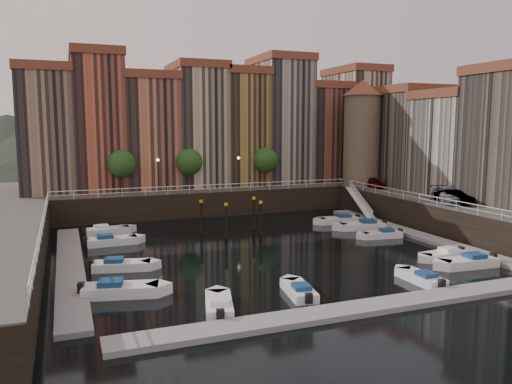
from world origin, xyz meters
name	(u,v)px	position (x,y,z in m)	size (l,w,h in m)	color
ground	(259,247)	(0.00, 0.00, 0.00)	(200.00, 200.00, 0.00)	black
quay_far	(191,194)	(0.00, 26.00, 1.50)	(80.00, 20.00, 3.00)	black
quay_right	(509,215)	(28.00, -2.00, 1.50)	(20.00, 36.00, 3.00)	black
dock_left	(70,266)	(-16.20, -1.00, 0.17)	(2.00, 28.00, 0.35)	gray
dock_right	(412,233)	(16.20, -1.00, 0.17)	(2.00, 28.00, 0.35)	gray
dock_near	(364,308)	(0.00, -17.00, 0.17)	(30.00, 2.00, 0.35)	gray
mountains	(128,136)	(1.72, 110.00, 7.92)	(145.00, 100.00, 18.00)	#2D382D
far_terrace	(218,126)	(3.31, 23.50, 10.95)	(48.70, 10.30, 17.50)	#93725D
right_terrace	(462,138)	(26.50, 3.80, 9.56)	(9.30, 24.30, 14.00)	#685B4E
corner_tower	(362,132)	(20.00, 14.50, 10.19)	(5.20, 5.20, 13.80)	#6B5B4C
promenade_trees	(195,162)	(-1.33, 18.20, 6.58)	(21.20, 3.20, 5.20)	black
street_lamps	(199,168)	(-1.00, 17.20, 5.90)	(10.36, 0.36, 4.18)	black
railings	(241,199)	(0.00, 4.88, 3.79)	(36.08, 34.04, 0.52)	white
gangway	(360,201)	(17.10, 10.00, 1.92)	(2.78, 8.32, 3.73)	white
mooring_pilings	(236,218)	(-0.19, 6.07, 1.65)	(6.12, 3.28, 3.78)	black
boat_left_1	(119,290)	(-13.32, -8.99, 0.39)	(5.22, 2.89, 1.17)	white
boat_left_2	(120,265)	(-12.60, -2.99, 0.35)	(4.68, 2.56, 1.05)	white
boat_left_3	(111,241)	(-12.57, 5.74, 0.37)	(4.79, 1.90, 1.09)	white
boat_left_4	(106,231)	(-12.56, 10.74, 0.35)	(4.66, 2.11, 1.05)	white
boat_right_0	(469,262)	(12.93, -11.96, 0.38)	(4.95, 2.12, 1.12)	white
boat_right_1	(444,255)	(12.80, -9.34, 0.33)	(4.36, 1.95, 0.98)	white
boat_right_2	(382,234)	(12.74, -0.84, 0.32)	(4.27, 1.98, 0.96)	white
boat_right_3	(363,226)	(13.15, 3.20, 0.39)	(5.18, 2.91, 1.16)	white
boat_right_4	(340,220)	(12.60, 7.12, 0.37)	(4.86, 2.22, 1.10)	white
boat_near_0	(219,305)	(-8.03, -13.82, 0.33)	(2.54, 4.44, 0.99)	white
boat_near_1	(299,291)	(-2.39, -13.16, 0.32)	(2.07, 4.24, 0.95)	white
boat_near_3	(422,278)	(6.84, -13.83, 0.32)	(1.57, 4.19, 0.96)	white
car_a	(371,183)	(20.33, 12.43, 3.72)	(1.71, 4.24, 1.45)	gray
car_b	(454,198)	(20.39, -2.04, 3.70)	(1.49, 4.26, 1.40)	gray
car_c	(449,196)	(20.55, -1.10, 3.78)	(2.20, 5.41, 1.57)	gray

